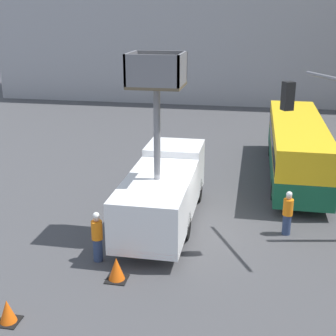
# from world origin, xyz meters

# --- Properties ---
(ground_plane) EXTENTS (120.00, 120.00, 0.00)m
(ground_plane) POSITION_xyz_m (0.00, 0.00, 0.00)
(ground_plane) COLOR #424244
(utility_truck) EXTENTS (2.41, 7.44, 6.82)m
(utility_truck) POSITION_xyz_m (-1.06, 0.44, 1.53)
(utility_truck) COLOR white
(utility_truck) RESTS_ON ground_plane
(city_bus) EXTENTS (2.50, 11.08, 2.91)m
(city_bus) POSITION_xyz_m (4.48, 7.20, 1.71)
(city_bus) COLOR #145638
(city_bus) RESTS_ON ground_plane
(road_worker_near_truck) EXTENTS (0.38, 0.38, 1.80)m
(road_worker_near_truck) POSITION_xyz_m (-2.70, -2.94, 0.90)
(road_worker_near_truck) COLOR navy
(road_worker_near_truck) RESTS_ON ground_plane
(road_worker_directing) EXTENTS (0.38, 0.38, 1.76)m
(road_worker_directing) POSITION_xyz_m (3.74, 0.30, 0.87)
(road_worker_directing) COLOR navy
(road_worker_directing) RESTS_ON ground_plane
(traffic_cone_near_truck) EXTENTS (0.68, 0.68, 0.77)m
(traffic_cone_near_truck) POSITION_xyz_m (-1.73, -3.99, 0.37)
(traffic_cone_near_truck) COLOR black
(traffic_cone_near_truck) RESTS_ON ground_plane
(traffic_cone_mid_road) EXTENTS (0.61, 0.61, 0.69)m
(traffic_cone_mid_road) POSITION_xyz_m (-4.05, -6.61, 0.33)
(traffic_cone_mid_road) COLOR black
(traffic_cone_mid_road) RESTS_ON ground_plane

